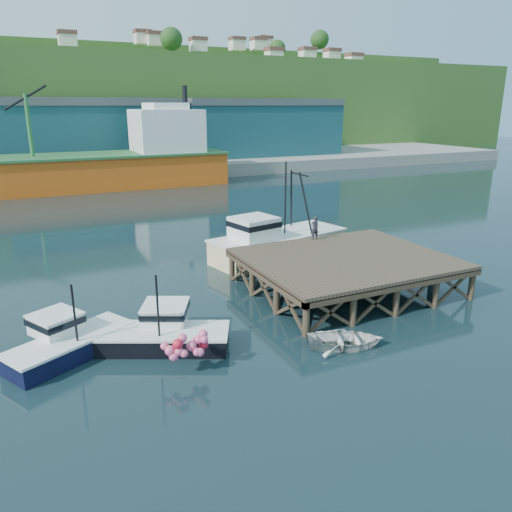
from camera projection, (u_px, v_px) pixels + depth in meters
ground at (267, 303)px, 29.14m from camera, size 300.00×300.00×0.00m
wharf at (348, 260)px, 30.69m from camera, size 12.00×10.00×2.62m
far_quay at (91, 164)px, 89.23m from camera, size 160.00×40.00×2.00m
warehouse_mid at (92, 134)px, 83.32m from camera, size 28.00×16.00×9.00m
warehouse_right at (254, 130)px, 95.74m from camera, size 30.00×16.00×9.00m
cargo_ship at (47, 166)px, 66.08m from camera, size 55.50×10.00×13.75m
hillside at (67, 105)px, 112.21m from camera, size 220.00×50.00×22.00m
boat_navy at (67, 340)px, 22.91m from camera, size 6.15×4.61×3.65m
boat_black at (163, 332)px, 23.84m from camera, size 6.66×5.57×3.88m
trawler at (276, 239)px, 37.35m from camera, size 11.33×6.06×7.20m
dinghy at (345, 340)px, 23.77m from camera, size 4.37×3.86×0.75m
dockworker at (315, 228)px, 34.53m from camera, size 0.61×0.40×1.64m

